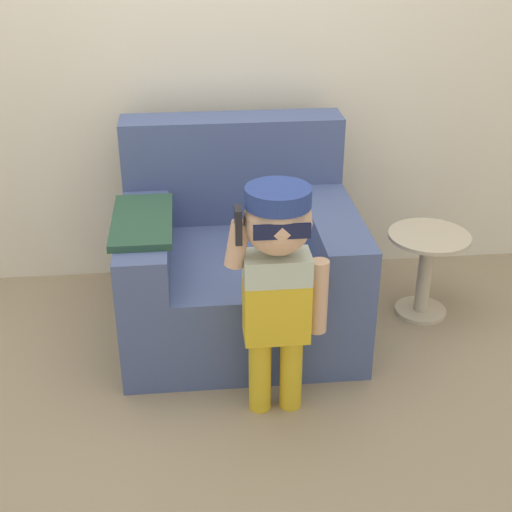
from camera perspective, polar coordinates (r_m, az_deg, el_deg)
The scene contains 5 objects.
ground_plane at distance 3.35m, azimuth -2.87°, elevation -6.54°, with size 10.00×10.00×0.00m, color #998466.
wall_back at distance 3.55m, azimuth -4.08°, elevation 18.10°, with size 10.00×0.05×2.60m.
armchair at distance 3.32m, azimuth -1.48°, elevation -0.32°, with size 1.06×0.96×0.92m.
person_child at distance 2.60m, azimuth 1.74°, elevation -0.98°, with size 0.39×0.29×0.95m.
side_table at distance 3.50m, azimuth 13.42°, elevation -0.77°, with size 0.38×0.38×0.43m.
Camera 1 is at (-0.12, -2.78, 1.86)m, focal length 50.00 mm.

